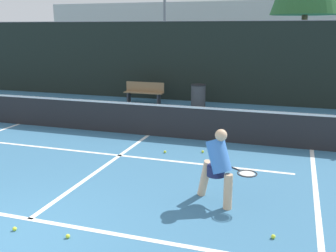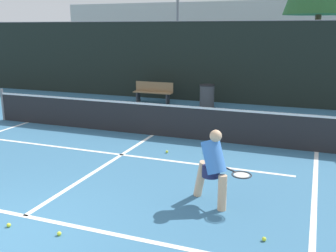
{
  "view_description": "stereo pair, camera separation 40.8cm",
  "coord_description": "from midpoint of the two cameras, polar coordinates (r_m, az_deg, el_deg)",
  "views": [
    {
      "loc": [
        3.98,
        -4.1,
        3.04
      ],
      "look_at": [
        1.38,
        3.87,
        0.95
      ],
      "focal_mm": 42.0,
      "sensor_mm": 36.0,
      "label": 1
    },
    {
      "loc": [
        4.37,
        -3.97,
        3.04
      ],
      "look_at": [
        1.38,
        3.87,
        0.95
      ],
      "focal_mm": 42.0,
      "sensor_mm": 36.0,
      "label": 2
    }
  ],
  "objects": [
    {
      "name": "tennis_ball_scattered_0",
      "position": [
        6.77,
        -20.48,
        -13.34
      ],
      "size": [
        0.07,
        0.07,
        0.07
      ],
      "primitive_type": "sphere",
      "color": "#D1E033",
      "rests_on": "ground"
    },
    {
      "name": "courtside_bench",
      "position": [
        16.47,
        -1.43,
        5.03
      ],
      "size": [
        1.68,
        0.39,
        0.86
      ],
      "rotation": [
        0.0,
        0.0,
        -0.0
      ],
      "color": "olive",
      "rests_on": "ground"
    },
    {
      "name": "player_practicing",
      "position": [
        6.92,
        8.27,
        -5.63
      ],
      "size": [
        1.21,
        0.69,
        1.38
      ],
      "rotation": [
        0.0,
        0.0,
        -0.65
      ],
      "color": "#DBAD84",
      "rests_on": "ground"
    },
    {
      "name": "fence_back",
      "position": [
        16.7,
        6.39,
        9.2
      ],
      "size": [
        24.0,
        0.06,
        3.35
      ],
      "color": "black",
      "rests_on": "ground"
    },
    {
      "name": "tennis_ball_scattered_3",
      "position": [
        9.86,
        1.03,
        -3.76
      ],
      "size": [
        0.07,
        0.07,
        0.07
      ],
      "primitive_type": "sphere",
      "color": "#D1E033",
      "rests_on": "ground"
    },
    {
      "name": "court_baseline_near",
      "position": [
        7.06,
        -18.52,
        -12.28
      ],
      "size": [
        11.0,
        0.1,
        0.01
      ],
      "primitive_type": "cube",
      "color": "white",
      "rests_on": "ground"
    },
    {
      "name": "court_service_line",
      "position": [
        9.78,
        -5.57,
        -4.17
      ],
      "size": [
        8.25,
        0.1,
        0.01
      ],
      "primitive_type": "cube",
      "color": "white",
      "rests_on": "ground"
    },
    {
      "name": "tennis_ball_scattered_4",
      "position": [
        9.9,
        6.54,
        -3.78
      ],
      "size": [
        0.07,
        0.07,
        0.07
      ],
      "primitive_type": "sphere",
      "color": "#D1E033",
      "rests_on": "ground"
    },
    {
      "name": "tennis_ball_scattered_2",
      "position": [
        6.21,
        15.68,
        -15.54
      ],
      "size": [
        0.07,
        0.07,
        0.07
      ],
      "primitive_type": "sphere",
      "color": "#D1E033",
      "rests_on": "ground"
    },
    {
      "name": "tennis_ball_scattered_1",
      "position": [
        6.3,
        -13.68,
        -14.95
      ],
      "size": [
        0.07,
        0.07,
        0.07
      ],
      "primitive_type": "sphere",
      "color": "#D1E033",
      "rests_on": "ground"
    },
    {
      "name": "parked_car",
      "position": [
        19.69,
        -0.3,
        6.91
      ],
      "size": [
        1.82,
        4.21,
        1.44
      ],
      "color": "navy",
      "rests_on": "ground"
    },
    {
      "name": "court_center_mark",
      "position": [
        9.14,
        -7.69,
        -5.55
      ],
      "size": [
        0.1,
        5.46,
        0.01
      ],
      "primitive_type": "cube",
      "color": "white",
      "rests_on": "ground"
    },
    {
      "name": "building_far",
      "position": [
        34.28,
        14.23,
        12.85
      ],
      "size": [
        36.0,
        2.4,
        5.19
      ],
      "primitive_type": "cube",
      "color": "#B2ADA3",
      "rests_on": "ground"
    },
    {
      "name": "net",
      "position": [
        11.37,
        -1.24,
        1.15
      ],
      "size": [
        11.09,
        0.09,
        1.07
      ],
      "color": "slate",
      "rests_on": "ground"
    },
    {
      "name": "court_sideline_right",
      "position": [
        8.14,
        21.89,
        -9.0
      ],
      "size": [
        0.1,
        6.46,
        0.01
      ],
      "primitive_type": "cube",
      "color": "white",
      "rests_on": "ground"
    },
    {
      "name": "trash_bin",
      "position": [
        15.6,
        6.43,
        4.36
      ],
      "size": [
        0.6,
        0.6,
        0.9
      ],
      "color": "#3F3F42",
      "rests_on": "ground"
    }
  ]
}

